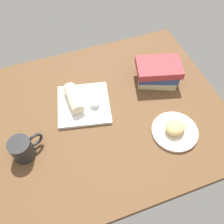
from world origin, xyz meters
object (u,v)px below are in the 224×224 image
Objects in this scene: square_plate at (84,104)px; coffee_mug at (23,148)px; breakfast_wrap at (74,98)px; sauce_cup at (95,103)px; round_plate at (175,131)px; book_stack at (158,72)px; scone_pastry at (175,127)px.

coffee_mug reaches higher than square_plate.
breakfast_wrap is 30.92cm from coffee_mug.
square_plate is 5.24× the size of sauce_cup.
breakfast_wrap reaches higher than round_plate.
sauce_cup is 9.67cm from breakfast_wrap.
sauce_cup is at bearing 148.83° from breakfast_wrap.
square_plate is 5.64cm from breakfast_wrap.
scone_pastry is at bearing -101.52° from book_stack.
book_stack reaches higher than round_plate.
square_plate is 1.60× the size of breakfast_wrap.
scone_pastry is 62.83cm from coffee_mug.
book_stack reaches higher than square_plate.
coffee_mug is at bearing 32.78° from breakfast_wrap.
book_stack reaches higher than sauce_cup.
coffee_mug is at bearing -164.48° from book_stack.
coffee_mug is at bearing 169.54° from round_plate.
round_plate is 3.06cm from scone_pastry.
breakfast_wrap is (-3.72, 2.05, 3.70)cm from square_plate.
scone_pastry is at bearing 128.13° from round_plate.
book_stack reaches higher than breakfast_wrap.
sauce_cup is at bearing 139.18° from scone_pastry.
coffee_mug is at bearing -151.49° from square_plate.
square_plate is 0.98× the size of book_stack.
book_stack is (6.11, 29.99, 1.80)cm from scone_pastry.
round_plate is 4.41× the size of sauce_cup.
round_plate is 2.22× the size of scone_pastry.
scone_pastry is at bearing -40.82° from sauce_cup.
coffee_mug reaches higher than round_plate.
sauce_cup is (-28.16, 24.32, -0.67)cm from scone_pastry.
round_plate is 0.82× the size of book_stack.
book_stack reaches higher than coffee_mug.
breakfast_wrap is at bearing 141.51° from round_plate.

